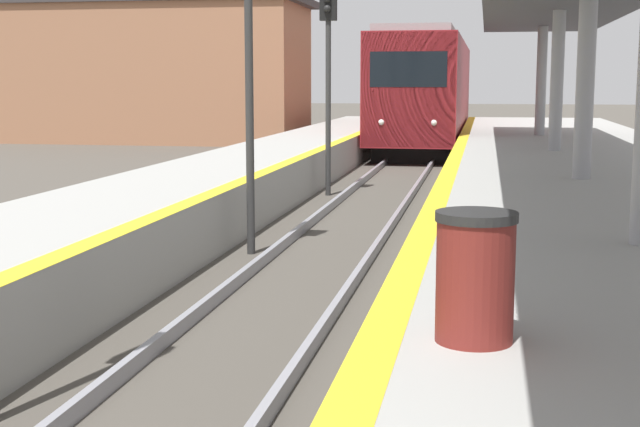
% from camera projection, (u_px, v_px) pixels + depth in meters
% --- Properties ---
extents(train, '(2.84, 18.27, 4.25)m').
position_uv_depth(train, '(428.00, 91.00, 34.99)').
color(train, black).
rests_on(train, ground).
extents(signal_mid, '(0.36, 0.31, 4.75)m').
position_uv_depth(signal_mid, '(248.00, 27.00, 12.75)').
color(signal_mid, '#2D2D2D').
rests_on(signal_mid, ground).
extents(signal_far, '(0.36, 0.31, 4.75)m').
position_uv_depth(signal_far, '(328.00, 46.00, 19.51)').
color(signal_far, '#2D2D2D').
rests_on(signal_far, ground).
extents(trash_bin, '(0.52, 0.52, 0.83)m').
position_uv_depth(trash_bin, '(475.00, 277.00, 5.59)').
color(trash_bin, maroon).
rests_on(trash_bin, platform_right).
extents(station_building, '(14.59, 5.66, 5.92)m').
position_uv_depth(station_building, '(138.00, 71.00, 37.72)').
color(station_building, '#9E6B4C').
rests_on(station_building, ground).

